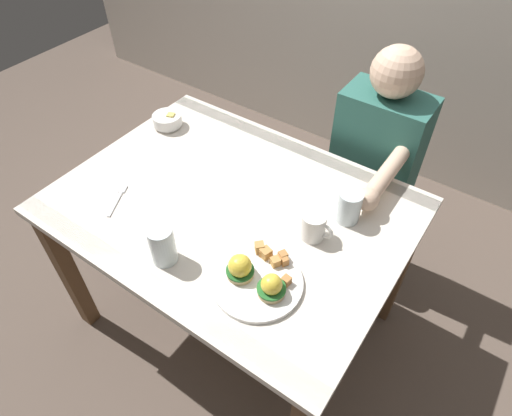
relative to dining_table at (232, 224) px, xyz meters
name	(u,v)px	position (x,y,z in m)	size (l,w,h in m)	color
ground_plane	(237,315)	(0.00, 0.00, -0.63)	(6.00, 6.00, 0.00)	brown
dining_table	(232,224)	(0.00, 0.00, 0.00)	(1.20, 0.90, 0.74)	silver
eggs_benedict_plate	(257,278)	(0.26, -0.22, 0.13)	(0.27, 0.27, 0.09)	white
fruit_bowl	(168,120)	(-0.50, 0.22, 0.14)	(0.12, 0.12, 0.06)	white
coffee_mug	(314,226)	(0.31, 0.03, 0.16)	(0.11, 0.08, 0.09)	white
fork	(118,199)	(-0.34, -0.21, 0.11)	(0.08, 0.15, 0.00)	silver
water_glass_near	(349,208)	(0.36, 0.17, 0.16)	(0.08, 0.08, 0.12)	silver
water_glass_far	(163,247)	(-0.02, -0.31, 0.16)	(0.08, 0.08, 0.13)	silver
diner_person	(373,163)	(0.28, 0.60, 0.02)	(0.34, 0.54, 1.14)	#33333D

